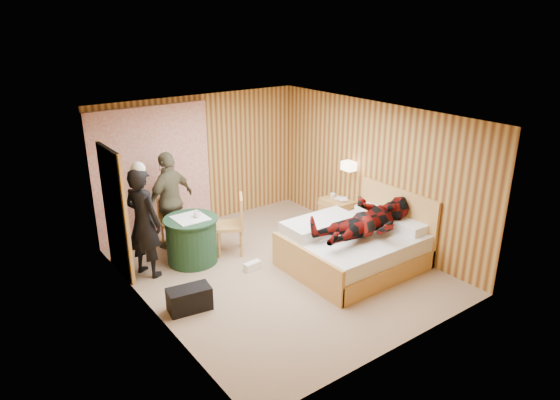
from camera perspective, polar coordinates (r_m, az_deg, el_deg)
floor at (r=8.14m, az=-0.29°, el=-7.93°), size 4.20×5.00×0.01m
ceiling at (r=7.29m, az=-0.32°, el=9.62°), size 4.20×5.00×0.01m
wall_back at (r=9.67m, az=-9.04°, el=4.47°), size 4.20×0.02×2.50m
wall_left at (r=6.71m, az=-15.03°, el=-3.29°), size 0.02×5.00×2.50m
wall_right at (r=8.96m, az=10.67°, el=3.07°), size 0.02×5.00×2.50m
curtain at (r=9.23m, az=-14.32°, el=2.98°), size 2.20×0.08×2.40m
doorway at (r=8.04m, az=-18.35°, el=-1.37°), size 0.06×0.90×2.05m
wall_lamp at (r=9.12m, az=7.88°, el=3.88°), size 0.26×0.24×0.16m
bed at (r=8.24m, az=8.57°, el=-5.27°), size 2.10×1.65×1.14m
nightstand at (r=9.58m, az=6.46°, el=-1.56°), size 0.45×0.61×0.59m
round_table at (r=8.35m, az=-10.05°, el=-4.47°), size 0.88×0.88×0.79m
chair_far at (r=8.88m, az=-12.18°, el=-2.07°), size 0.46×0.46×0.93m
chair_near at (r=8.49m, az=-5.21°, el=-2.31°), size 0.64×0.64×1.03m
duffel_bag at (r=7.16m, az=-10.31°, el=-11.07°), size 0.63×0.41×0.34m
sneaker_left at (r=8.41m, az=-8.91°, el=-6.78°), size 0.28×0.15×0.12m
sneaker_right at (r=8.13m, az=-3.18°, el=-7.52°), size 0.30×0.14×0.13m
woman_standing at (r=7.92m, az=-15.34°, el=-2.49°), size 0.65×0.76×1.77m
man_at_table at (r=8.80m, az=-12.40°, el=-0.03°), size 1.09×0.76×1.72m
man_on_bed at (r=7.84m, az=10.15°, el=-1.37°), size 0.86×0.67×1.77m
book_lower at (r=9.44m, az=6.74°, el=0.00°), size 0.23×0.27×0.02m
book_upper at (r=9.43m, az=6.74°, el=0.12°), size 0.27×0.28×0.02m
cup_nightstand at (r=9.55m, az=6.02°, el=0.51°), size 0.11×0.11×0.09m
cup_table at (r=8.18m, az=-9.46°, el=-1.64°), size 0.13×0.13×0.10m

